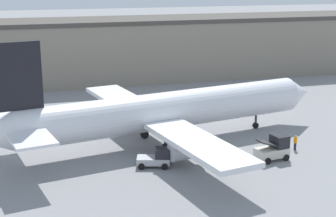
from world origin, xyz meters
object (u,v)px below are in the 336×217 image
airplane (160,112)px  ground_crew_worker (295,142)px  baggage_tug (156,158)px  belt_loader_truck (274,148)px

airplane → ground_crew_worker: size_ratio=24.56×
airplane → ground_crew_worker: (13.16, -5.64, -2.77)m
baggage_tug → belt_loader_truck: (11.76, -1.21, 0.26)m
baggage_tug → belt_loader_truck: size_ratio=1.01×
baggage_tug → belt_loader_truck: 11.83m
ground_crew_worker → baggage_tug: (-15.16, -0.58, -0.01)m
baggage_tug → ground_crew_worker: bearing=18.6°
baggage_tug → belt_loader_truck: belt_loader_truck is taller
ground_crew_worker → belt_loader_truck: size_ratio=0.48×
ground_crew_worker → baggage_tug: baggage_tug is taller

